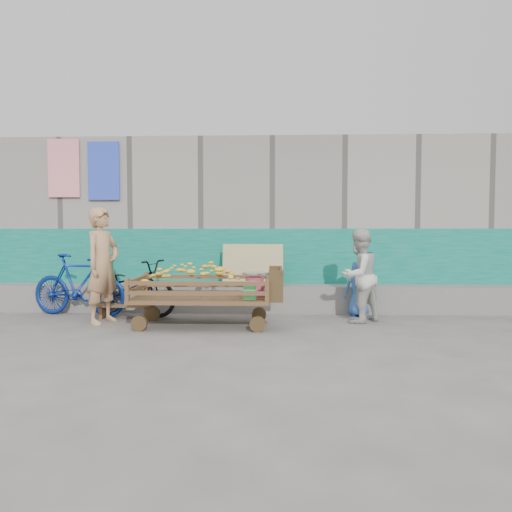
{
  "coord_description": "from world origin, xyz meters",
  "views": [
    {
      "loc": [
        0.63,
        -5.29,
        1.34
      ],
      "look_at": [
        0.39,
        1.2,
        1.0
      ],
      "focal_mm": 32.0,
      "sensor_mm": 36.0,
      "label": 1
    }
  ],
  "objects_px": {
    "banana_cart": "(199,284)",
    "bench": "(126,308)",
    "vendor_man": "(103,266)",
    "child": "(359,288)",
    "woman": "(359,276)",
    "bicycle_blue": "(79,285)",
    "bicycle_dark": "(129,287)"
  },
  "relations": [
    {
      "from": "banana_cart",
      "to": "bench",
      "type": "relative_size",
      "value": 2.39
    },
    {
      "from": "vendor_man",
      "to": "child",
      "type": "relative_size",
      "value": 1.9
    },
    {
      "from": "woman",
      "to": "child",
      "type": "height_order",
      "value": "woman"
    },
    {
      "from": "vendor_man",
      "to": "woman",
      "type": "bearing_deg",
      "value": -66.9
    },
    {
      "from": "banana_cart",
      "to": "bench",
      "type": "height_order",
      "value": "banana_cart"
    },
    {
      "from": "banana_cart",
      "to": "bicycle_blue",
      "type": "height_order",
      "value": "bicycle_blue"
    },
    {
      "from": "bicycle_blue",
      "to": "bicycle_dark",
      "type": "bearing_deg",
      "value": -70.82
    },
    {
      "from": "vendor_man",
      "to": "bicycle_dark",
      "type": "relative_size",
      "value": 0.99
    },
    {
      "from": "bicycle_dark",
      "to": "bicycle_blue",
      "type": "relative_size",
      "value": 1.04
    },
    {
      "from": "banana_cart",
      "to": "bench",
      "type": "bearing_deg",
      "value": 155.8
    },
    {
      "from": "woman",
      "to": "bicycle_blue",
      "type": "distance_m",
      "value": 4.4
    },
    {
      "from": "bench",
      "to": "vendor_man",
      "type": "bearing_deg",
      "value": -118.31
    },
    {
      "from": "banana_cart",
      "to": "woman",
      "type": "relative_size",
      "value": 1.52
    },
    {
      "from": "woman",
      "to": "child",
      "type": "bearing_deg",
      "value": -139.7
    },
    {
      "from": "vendor_man",
      "to": "bicycle_blue",
      "type": "bearing_deg",
      "value": 67.53
    },
    {
      "from": "bench",
      "to": "bicycle_blue",
      "type": "distance_m",
      "value": 0.89
    },
    {
      "from": "bicycle_dark",
      "to": "bicycle_blue",
      "type": "xyz_separation_m",
      "value": [
        -0.78,
        -0.1,
        0.05
      ]
    },
    {
      "from": "banana_cart",
      "to": "bicycle_blue",
      "type": "relative_size",
      "value": 1.28
    },
    {
      "from": "woman",
      "to": "bicycle_blue",
      "type": "xyz_separation_m",
      "value": [
        -4.38,
        0.35,
        -0.2
      ]
    },
    {
      "from": "bench",
      "to": "child",
      "type": "relative_size",
      "value": 0.99
    },
    {
      "from": "banana_cart",
      "to": "child",
      "type": "bearing_deg",
      "value": 19.48
    },
    {
      "from": "banana_cart",
      "to": "child",
      "type": "height_order",
      "value": "banana_cart"
    },
    {
      "from": "vendor_man",
      "to": "bicycle_dark",
      "type": "xyz_separation_m",
      "value": [
        0.18,
        0.65,
        -0.4
      ]
    },
    {
      "from": "bicycle_dark",
      "to": "banana_cart",
      "type": "bearing_deg",
      "value": -104.92
    },
    {
      "from": "child",
      "to": "bicycle_dark",
      "type": "relative_size",
      "value": 0.52
    },
    {
      "from": "banana_cart",
      "to": "vendor_man",
      "type": "height_order",
      "value": "vendor_man"
    },
    {
      "from": "child",
      "to": "bench",
      "type": "bearing_deg",
      "value": 3.86
    },
    {
      "from": "bicycle_blue",
      "to": "woman",
      "type": "bearing_deg",
      "value": -82.36
    },
    {
      "from": "vendor_man",
      "to": "bicycle_blue",
      "type": "distance_m",
      "value": 0.89
    },
    {
      "from": "bench",
      "to": "bicycle_blue",
      "type": "bearing_deg",
      "value": 168.1
    },
    {
      "from": "banana_cart",
      "to": "child",
      "type": "distance_m",
      "value": 2.56
    },
    {
      "from": "banana_cart",
      "to": "bicycle_dark",
      "type": "bearing_deg",
      "value": 147.07
    }
  ]
}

